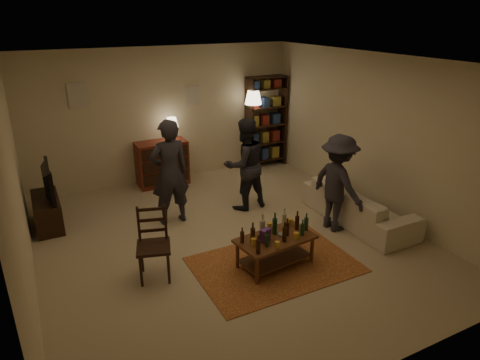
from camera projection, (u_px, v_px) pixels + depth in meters
floor at (230, 240)px, 6.64m from camera, size 6.00×6.00×0.00m
room_shell at (131, 95)px, 8.16m from camera, size 6.00×6.00×6.00m
rug at (275, 265)px, 5.99m from camera, size 2.20×1.50×0.01m
coffee_table at (275, 240)px, 5.85m from camera, size 1.13×0.70×0.78m
dining_chair at (153, 241)px, 5.58m from camera, size 0.54×0.54×0.99m
tv_stand at (46, 204)px, 6.95m from camera, size 0.40×1.00×1.06m
dresser at (163, 162)px, 8.63m from camera, size 1.00×0.50×1.36m
bookshelf at (266, 121)px, 9.51m from camera, size 0.90×0.34×2.02m
floor_lamp at (253, 103)px, 9.07m from camera, size 0.36×0.36×1.75m
sofa at (359, 205)px, 7.13m from camera, size 0.81×2.08×0.61m
person_left at (170, 173)px, 6.91m from camera, size 0.66×0.45×1.77m
person_right at (245, 164)px, 7.46m from camera, size 0.84×0.68×1.64m
person_by_sofa at (338, 183)px, 6.73m from camera, size 0.66×1.06×1.58m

